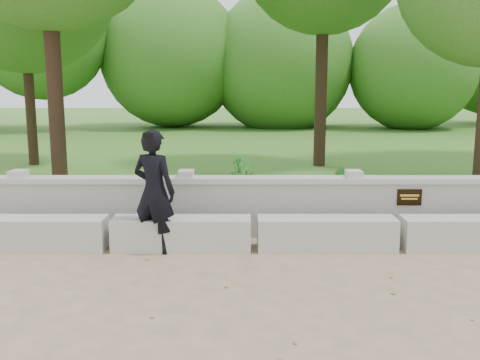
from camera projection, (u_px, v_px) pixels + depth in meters
name	position (u px, v px, depth m)	size (l,w,h in m)	color
ground	(451.00, 304.00, 5.54)	(80.00, 80.00, 0.00)	tan
lawn	(301.00, 146.00, 19.31)	(40.00, 22.00, 0.25)	#2B5B18
concrete_bench	(399.00, 234.00, 7.38)	(11.90, 0.45, 0.45)	beige
parapet_wall	(386.00, 206.00, 8.03)	(12.50, 0.35, 0.90)	#B7B4AD
man_main	(154.00, 191.00, 7.17)	(0.72, 0.68, 1.68)	black
shrub_a	(247.00, 175.00, 10.13)	(0.33, 0.22, 0.63)	#276D25
shrub_b	(344.00, 189.00, 8.69)	(0.37, 0.30, 0.68)	#276D25
shrub_d	(238.00, 169.00, 11.05)	(0.32, 0.29, 0.57)	#276D25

